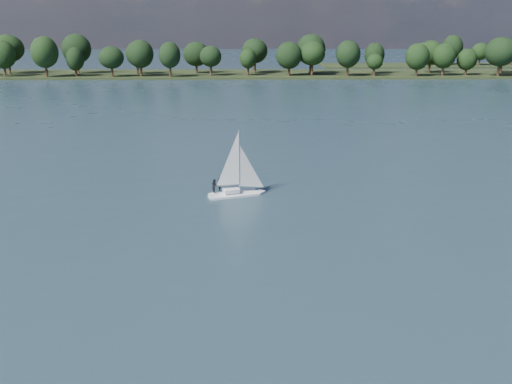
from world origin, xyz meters
TOP-DOWN VIEW (x-y plane):
  - ground at (0.00, 100.00)m, footprint 700.00×700.00m
  - far_shore at (0.00, 212.00)m, footprint 660.00×40.00m
  - sailboat at (11.88, 43.56)m, footprint 6.70×3.84m
  - treeline at (-15.46, 208.82)m, footprint 562.49×74.10m

SIDE VIEW (x-z plane):
  - ground at x=0.00m, z-range 0.00..0.00m
  - far_shore at x=0.00m, z-range -0.75..0.75m
  - sailboat at x=11.88m, z-range -1.88..6.64m
  - treeline at x=-15.46m, z-range -0.91..17.24m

